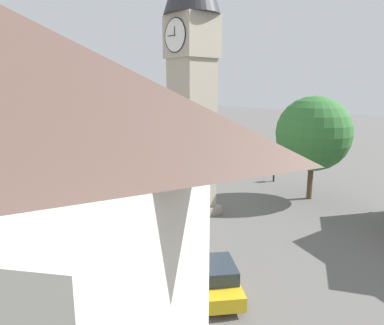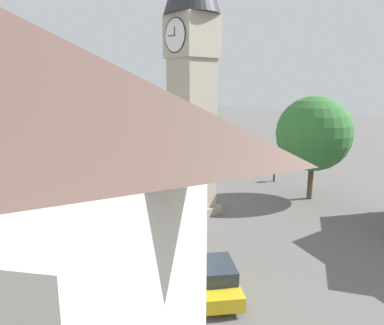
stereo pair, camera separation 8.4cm
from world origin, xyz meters
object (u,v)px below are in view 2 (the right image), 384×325
car_red_corner (216,277)px  pedestrian (274,171)px  car_black_far (95,211)px  car_silver_kerb (238,165)px  clock_tower (192,51)px  tree (314,134)px  car_blue_kerb (160,165)px

car_red_corner → pedestrian: 20.59m
car_red_corner → car_black_far: same height
car_silver_kerb → car_black_far: (-3.53, 18.31, 0.00)m
car_silver_kerb → pedestrian: bearing=177.8°
car_silver_kerb → car_black_far: size_ratio=1.00×
clock_tower → pedestrian: size_ratio=11.74×
car_black_far → tree: tree is taller
car_red_corner → car_black_far: 11.80m
clock_tower → tree: size_ratio=2.34×
car_silver_kerb → car_red_corner: 23.66m
clock_tower → car_blue_kerb: 17.07m
car_blue_kerb → tree: size_ratio=0.52×
car_silver_kerb → tree: tree is taller
car_blue_kerb → tree: 16.93m
car_silver_kerb → tree: size_ratio=0.49×
car_black_far → tree: (-6.79, -15.93, 4.70)m
car_blue_kerb → car_silver_kerb: size_ratio=1.06×
car_blue_kerb → pedestrian: (-10.43, -6.36, 0.25)m
car_silver_kerb → pedestrian: pedestrian is taller
clock_tower → car_red_corner: (-8.75, 5.95, -10.84)m
clock_tower → car_red_corner: bearing=145.8°
car_blue_kerb → car_red_corner: 23.69m
car_blue_kerb → car_red_corner: (-20.72, 11.47, 0.00)m
car_black_far → tree: bearing=-113.1°
car_blue_kerb → car_silver_kerb: same height
car_blue_kerb → car_red_corner: same height
tree → car_black_far: bearing=66.9°
pedestrian → clock_tower: bearing=97.4°
car_blue_kerb → car_black_far: size_ratio=1.05×
car_blue_kerb → car_black_far: same height
clock_tower → car_blue_kerb: bearing=-24.7°
clock_tower → car_silver_kerb: clock_tower is taller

